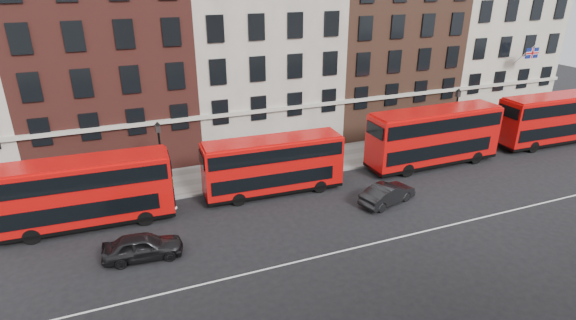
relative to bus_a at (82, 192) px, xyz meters
name	(u,v)px	position (x,y,z in m)	size (l,w,h in m)	color
ground	(350,228)	(15.10, -6.36, -2.37)	(120.00, 120.00, 0.00)	black
pavement	(288,165)	(15.10, 4.14, -2.29)	(80.00, 5.00, 0.15)	gray
kerb	(300,177)	(15.10, 1.64, -2.29)	(80.00, 0.30, 0.16)	gray
road_centre_line	(367,245)	(15.10, -8.36, -2.36)	(70.00, 0.12, 0.01)	white
building_terrace	(253,28)	(14.80, 11.52, 7.87)	(64.00, 11.95, 22.00)	#B9AFA0
bus_a	(82,192)	(0.00, 0.00, 0.00)	(10.62, 2.98, 4.42)	red
bus_b	(273,164)	(12.32, 0.00, -0.14)	(9.98, 2.80, 4.15)	red
bus_c	(434,136)	(26.10, 0.00, 0.18)	(11.33, 2.85, 4.75)	red
bus_d	(554,118)	(39.40, 0.00, 0.11)	(11.10, 3.00, 4.63)	red
car_rear	(143,246)	(2.92, -4.83, -1.64)	(1.73, 4.30, 1.47)	black
car_front	(387,194)	(19.07, -4.36, -1.66)	(1.50, 4.29, 1.41)	black
lamp_post_left	(161,155)	(5.07, 2.57, 0.71)	(0.44, 0.44, 5.33)	black
lamp_post_right	(455,115)	(30.35, 2.55, 0.71)	(0.44, 0.44, 5.33)	black
traffic_light	(544,112)	(40.29, 1.74, 0.08)	(0.25, 0.45, 3.27)	black
iron_railings	(278,149)	(15.10, 6.34, -1.72)	(6.60, 0.06, 1.00)	black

